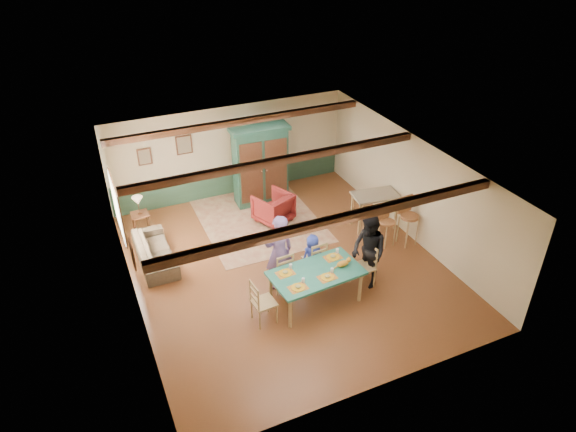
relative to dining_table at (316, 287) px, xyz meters
name	(u,v)px	position (x,y,z in m)	size (l,w,h in m)	color
floor	(286,265)	(-0.06, 1.47, -0.41)	(8.00, 8.00, 0.00)	#5B2F19
wall_back	(230,151)	(-0.06, 5.47, 0.94)	(7.00, 0.02, 2.70)	beige
wall_left	(129,255)	(-3.56, 1.47, 0.94)	(0.02, 8.00, 2.70)	beige
wall_right	(413,188)	(3.44, 1.47, 0.94)	(0.02, 8.00, 2.70)	beige
ceiling	(285,164)	(-0.06, 1.47, 2.29)	(7.00, 8.00, 0.02)	white
wainscot_back	(232,179)	(-0.06, 5.45, 0.04)	(6.95, 0.03, 0.90)	#213E2D
ceiling_beam_front	(337,220)	(-0.06, -0.83, 2.20)	(6.95, 0.16, 0.16)	black
ceiling_beam_mid	(278,161)	(-0.06, 1.87, 2.20)	(6.95, 0.16, 0.16)	black
ceiling_beam_back	(239,122)	(-0.06, 4.47, 2.20)	(6.95, 0.16, 0.16)	black
window_left	(117,207)	(-3.53, 3.17, 1.14)	(0.06, 1.60, 1.30)	white
picture_left_wall	(133,254)	(-3.53, 0.87, 1.34)	(0.04, 0.42, 0.52)	gray
picture_back_a	(184,145)	(-1.36, 5.44, 1.39)	(0.45, 0.04, 0.55)	gray
picture_back_b	(145,157)	(-2.46, 5.44, 1.24)	(0.38, 0.04, 0.48)	gray
dining_table	(316,287)	(0.00, 0.00, 0.00)	(1.95, 1.08, 0.81)	#216B59
dining_chair_far_left	(281,270)	(-0.49, 0.74, 0.11)	(0.45, 0.48, 1.03)	#A08050
dining_chair_far_right	(314,259)	(0.37, 0.81, 0.11)	(0.45, 0.48, 1.03)	#A08050
dining_chair_end_left	(264,302)	(-1.24, -0.10, 0.11)	(0.45, 0.48, 1.03)	#A08050
dining_chair_end_right	(363,266)	(1.24, 0.10, 0.11)	(0.45, 0.48, 1.03)	#A08050
person_man	(279,252)	(-0.50, 0.83, 0.53)	(0.68, 0.45, 1.87)	slate
person_woman	(368,251)	(1.35, 0.11, 0.49)	(0.87, 0.68, 1.79)	black
person_child	(312,256)	(0.36, 0.90, 0.14)	(0.53, 0.35, 1.09)	#2839A0
cat	(343,263)	(0.60, -0.06, 0.50)	(0.39, 0.15, 0.19)	orange
place_setting_near_left	(298,286)	(-0.57, -0.32, 0.46)	(0.43, 0.32, 0.11)	gold
place_setting_near_center	(327,276)	(0.13, -0.26, 0.46)	(0.43, 0.32, 0.11)	gold
place_setting_far_left	(285,271)	(-0.61, 0.22, 0.46)	(0.43, 0.32, 0.11)	gold
place_setting_far_right	(333,256)	(0.57, 0.32, 0.46)	(0.43, 0.32, 0.11)	gold
area_rug	(259,220)	(0.10, 3.64, -0.40)	(3.04, 3.61, 0.01)	#C8BA91
armoire	(260,165)	(0.55, 4.62, 0.75)	(1.64, 0.66, 2.32)	#143227
armchair	(273,207)	(0.46, 3.48, 0.01)	(0.88, 0.91, 0.83)	#4E0F12
sofa	(155,251)	(-2.89, 2.92, -0.11)	(1.99, 0.78, 0.58)	#3C3225
end_table	(141,222)	(-2.94, 4.41, -0.13)	(0.44, 0.44, 0.54)	black
table_lamp	(138,206)	(-2.94, 4.41, 0.38)	(0.28, 0.28, 0.50)	#DBB98E
counter_table	(374,211)	(2.80, 2.11, 0.09)	(1.19, 0.69, 0.99)	tan
bar_stool_left	(387,227)	(2.63, 1.24, 0.13)	(0.38, 0.42, 1.08)	#A1673E
bar_stool_right	(409,222)	(3.16, 1.08, 0.24)	(0.45, 0.50, 1.28)	#A1673E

